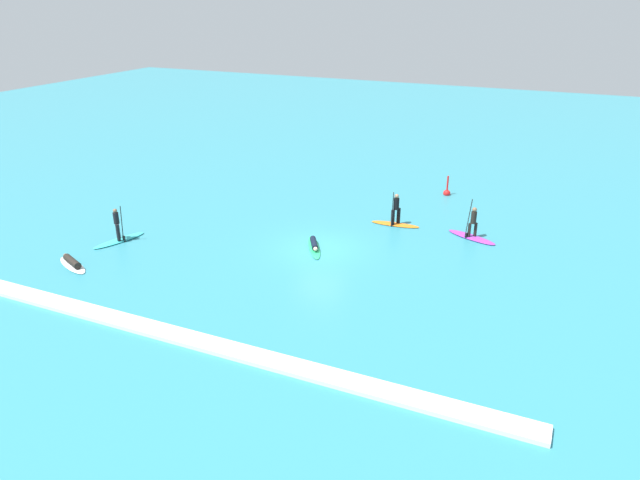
{
  "coord_description": "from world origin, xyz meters",
  "views": [
    {
      "loc": [
        11.31,
        -25.31,
        12.33
      ],
      "look_at": [
        0.0,
        0.0,
        0.5
      ],
      "focal_mm": 32.75,
      "sensor_mm": 36.0,
      "label": 1
    }
  ],
  "objects_px": {
    "surfer_on_green_board": "(314,245)",
    "surfer_on_orange_board": "(396,217)",
    "surfer_on_teal_board": "(119,234)",
    "marker_buoy": "(447,192)",
    "surfer_on_purple_board": "(472,231)",
    "surfer_on_white_board": "(72,263)"
  },
  "relations": [
    {
      "from": "surfer_on_orange_board",
      "to": "marker_buoy",
      "type": "xyz_separation_m",
      "value": [
        1.49,
        6.55,
        -0.32
      ]
    },
    {
      "from": "surfer_on_teal_board",
      "to": "surfer_on_green_board",
      "type": "distance_m",
      "value": 10.5
    },
    {
      "from": "surfer_on_teal_board",
      "to": "surfer_on_green_board",
      "type": "xyz_separation_m",
      "value": [
        9.9,
        3.46,
        -0.26
      ]
    },
    {
      "from": "surfer_on_purple_board",
      "to": "surfer_on_orange_board",
      "type": "bearing_deg",
      "value": 20.76
    },
    {
      "from": "surfer_on_purple_board",
      "to": "surfer_on_green_board",
      "type": "xyz_separation_m",
      "value": [
        -7.26,
        -4.69,
        -0.24
      ]
    },
    {
      "from": "surfer_on_teal_board",
      "to": "surfer_on_orange_board",
      "type": "height_order",
      "value": "surfer_on_teal_board"
    },
    {
      "from": "surfer_on_white_board",
      "to": "marker_buoy",
      "type": "distance_m",
      "value": 23.11
    },
    {
      "from": "marker_buoy",
      "to": "surfer_on_purple_board",
      "type": "bearing_deg",
      "value": -66.8
    },
    {
      "from": "surfer_on_orange_board",
      "to": "marker_buoy",
      "type": "bearing_deg",
      "value": -106.66
    },
    {
      "from": "surfer_on_green_board",
      "to": "surfer_on_purple_board",
      "type": "bearing_deg",
      "value": 92.65
    },
    {
      "from": "surfer_on_orange_board",
      "to": "surfer_on_white_board",
      "type": "bearing_deg",
      "value": 38.49
    },
    {
      "from": "surfer_on_purple_board",
      "to": "surfer_on_white_board",
      "type": "bearing_deg",
      "value": 56.64
    },
    {
      "from": "surfer_on_green_board",
      "to": "surfer_on_orange_board",
      "type": "distance_m",
      "value": 5.66
    },
    {
      "from": "surfer_on_green_board",
      "to": "marker_buoy",
      "type": "distance_m",
      "value": 12.21
    },
    {
      "from": "marker_buoy",
      "to": "surfer_on_teal_board",
      "type": "bearing_deg",
      "value": -133.87
    },
    {
      "from": "surfer_on_green_board",
      "to": "surfer_on_orange_board",
      "type": "height_order",
      "value": "surfer_on_orange_board"
    },
    {
      "from": "surfer_on_orange_board",
      "to": "surfer_on_white_board",
      "type": "relative_size",
      "value": 1.07
    },
    {
      "from": "surfer_on_purple_board",
      "to": "surfer_on_green_board",
      "type": "distance_m",
      "value": 8.65
    },
    {
      "from": "surfer_on_teal_board",
      "to": "surfer_on_green_board",
      "type": "height_order",
      "value": "surfer_on_teal_board"
    },
    {
      "from": "surfer_on_white_board",
      "to": "surfer_on_teal_board",
      "type": "bearing_deg",
      "value": -65.98
    },
    {
      "from": "surfer_on_orange_board",
      "to": "surfer_on_white_board",
      "type": "distance_m",
      "value": 17.28
    },
    {
      "from": "surfer_on_green_board",
      "to": "marker_buoy",
      "type": "relative_size",
      "value": 2.09
    }
  ]
}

